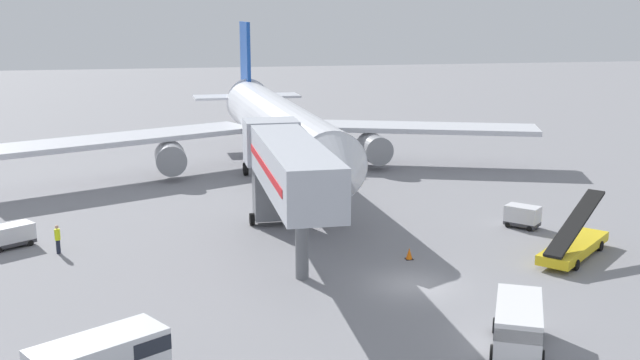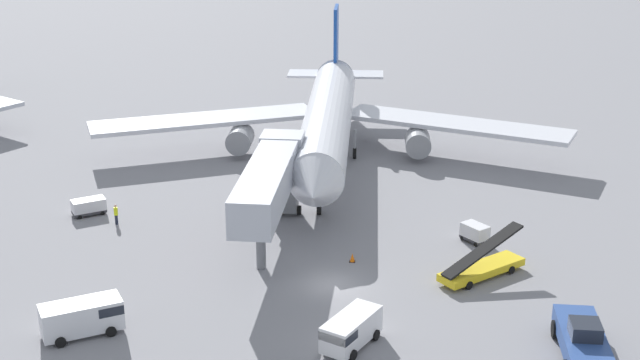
{
  "view_description": "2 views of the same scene",
  "coord_description": "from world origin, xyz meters",
  "px_view_note": "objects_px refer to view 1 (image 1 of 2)",
  "views": [
    {
      "loc": [
        -11.9,
        -35.01,
        13.89
      ],
      "look_at": [
        -1.39,
        17.27,
        1.76
      ],
      "focal_mm": 42.38,
      "sensor_mm": 36.0,
      "label": 1
    },
    {
      "loc": [
        5.18,
        -54.67,
        27.63
      ],
      "look_at": [
        -2.46,
        14.31,
        2.56
      ],
      "focal_mm": 49.1,
      "sensor_mm": 36.0,
      "label": 2
    }
  ],
  "objects_px": {
    "airplane_at_gate": "(276,126)",
    "jet_bridge": "(286,165)",
    "baggage_cart_mid_left": "(10,235)",
    "safety_cone_alpha": "(409,254)",
    "baggage_cart_far_left": "(523,216)",
    "belt_loader_truck": "(574,244)",
    "service_van_mid_center": "(518,324)",
    "ground_crew_worker_foreground": "(58,239)"
  },
  "relations": [
    {
      "from": "airplane_at_gate",
      "to": "baggage_cart_mid_left",
      "type": "distance_m",
      "value": 25.14
    },
    {
      "from": "service_van_mid_center",
      "to": "baggage_cart_far_left",
      "type": "distance_m",
      "value": 18.74
    },
    {
      "from": "airplane_at_gate",
      "to": "jet_bridge",
      "type": "xyz_separation_m",
      "value": [
        -2.33,
        -20.24,
        0.78
      ]
    },
    {
      "from": "belt_loader_truck",
      "to": "service_van_mid_center",
      "type": "height_order",
      "value": "belt_loader_truck"
    },
    {
      "from": "airplane_at_gate",
      "to": "jet_bridge",
      "type": "distance_m",
      "value": 20.39
    },
    {
      "from": "baggage_cart_far_left",
      "to": "belt_loader_truck",
      "type": "bearing_deg",
      "value": -88.66
    },
    {
      "from": "baggage_cart_far_left",
      "to": "service_van_mid_center",
      "type": "bearing_deg",
      "value": -116.65
    },
    {
      "from": "jet_bridge",
      "to": "belt_loader_truck",
      "type": "height_order",
      "value": "jet_bridge"
    },
    {
      "from": "baggage_cart_far_left",
      "to": "safety_cone_alpha",
      "type": "xyz_separation_m",
      "value": [
        -9.18,
        -4.66,
        -0.47
      ]
    },
    {
      "from": "jet_bridge",
      "to": "belt_loader_truck",
      "type": "xyz_separation_m",
      "value": [
        15.84,
        -4.77,
        -4.28
      ]
    },
    {
      "from": "airplane_at_gate",
      "to": "service_van_mid_center",
      "type": "relative_size",
      "value": 9.88
    },
    {
      "from": "belt_loader_truck",
      "to": "ground_crew_worker_foreground",
      "type": "distance_m",
      "value": 29.7
    },
    {
      "from": "baggage_cart_far_left",
      "to": "baggage_cart_mid_left",
      "type": "relative_size",
      "value": 0.8
    },
    {
      "from": "airplane_at_gate",
      "to": "ground_crew_worker_foreground",
      "type": "xyz_separation_m",
      "value": [
        -15.47,
        -18.5,
        -3.37
      ]
    },
    {
      "from": "jet_bridge",
      "to": "service_van_mid_center",
      "type": "distance_m",
      "value": 17.44
    },
    {
      "from": "ground_crew_worker_foreground",
      "to": "safety_cone_alpha",
      "type": "bearing_deg",
      "value": -14.31
    },
    {
      "from": "jet_bridge",
      "to": "service_van_mid_center",
      "type": "relative_size",
      "value": 3.5
    },
    {
      "from": "service_van_mid_center",
      "to": "jet_bridge",
      "type": "bearing_deg",
      "value": 115.42
    },
    {
      "from": "belt_loader_truck",
      "to": "ground_crew_worker_foreground",
      "type": "bearing_deg",
      "value": 167.34
    },
    {
      "from": "airplane_at_gate",
      "to": "jet_bridge",
      "type": "height_order",
      "value": "airplane_at_gate"
    },
    {
      "from": "baggage_cart_mid_left",
      "to": "ground_crew_worker_foreground",
      "type": "relative_size",
      "value": 1.75
    },
    {
      "from": "belt_loader_truck",
      "to": "ground_crew_worker_foreground",
      "type": "height_order",
      "value": "belt_loader_truck"
    },
    {
      "from": "belt_loader_truck",
      "to": "baggage_cart_far_left",
      "type": "height_order",
      "value": "belt_loader_truck"
    },
    {
      "from": "baggage_cart_mid_left",
      "to": "airplane_at_gate",
      "type": "bearing_deg",
      "value": 42.21
    },
    {
      "from": "service_van_mid_center",
      "to": "safety_cone_alpha",
      "type": "distance_m",
      "value": 12.13
    },
    {
      "from": "airplane_at_gate",
      "to": "belt_loader_truck",
      "type": "relative_size",
      "value": 7.49
    },
    {
      "from": "jet_bridge",
      "to": "safety_cone_alpha",
      "type": "xyz_separation_m",
      "value": [
        6.52,
        -3.27,
        -4.72
      ]
    },
    {
      "from": "baggage_cart_far_left",
      "to": "safety_cone_alpha",
      "type": "distance_m",
      "value": 10.3
    },
    {
      "from": "jet_bridge",
      "to": "baggage_cart_far_left",
      "type": "height_order",
      "value": "jet_bridge"
    },
    {
      "from": "belt_loader_truck",
      "to": "safety_cone_alpha",
      "type": "height_order",
      "value": "belt_loader_truck"
    },
    {
      "from": "airplane_at_gate",
      "to": "baggage_cart_mid_left",
      "type": "xyz_separation_m",
      "value": [
        -18.44,
        -16.72,
        -3.5
      ]
    },
    {
      "from": "service_van_mid_center",
      "to": "baggage_cart_far_left",
      "type": "relative_size",
      "value": 2.03
    },
    {
      "from": "airplane_at_gate",
      "to": "baggage_cart_mid_left",
      "type": "bearing_deg",
      "value": -137.79
    },
    {
      "from": "airplane_at_gate",
      "to": "baggage_cart_mid_left",
      "type": "height_order",
      "value": "airplane_at_gate"
    },
    {
      "from": "safety_cone_alpha",
      "to": "baggage_cart_far_left",
      "type": "bearing_deg",
      "value": 26.95
    },
    {
      "from": "baggage_cart_mid_left",
      "to": "ground_crew_worker_foreground",
      "type": "bearing_deg",
      "value": -30.86
    },
    {
      "from": "belt_loader_truck",
      "to": "safety_cone_alpha",
      "type": "bearing_deg",
      "value": 170.87
    },
    {
      "from": "belt_loader_truck",
      "to": "baggage_cart_mid_left",
      "type": "height_order",
      "value": "belt_loader_truck"
    },
    {
      "from": "belt_loader_truck",
      "to": "baggage_cart_mid_left",
      "type": "bearing_deg",
      "value": 165.46
    },
    {
      "from": "baggage_cart_mid_left",
      "to": "jet_bridge",
      "type": "bearing_deg",
      "value": -12.33
    },
    {
      "from": "safety_cone_alpha",
      "to": "baggage_cart_mid_left",
      "type": "bearing_deg",
      "value": 163.3
    },
    {
      "from": "service_van_mid_center",
      "to": "safety_cone_alpha",
      "type": "height_order",
      "value": "service_van_mid_center"
    }
  ]
}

